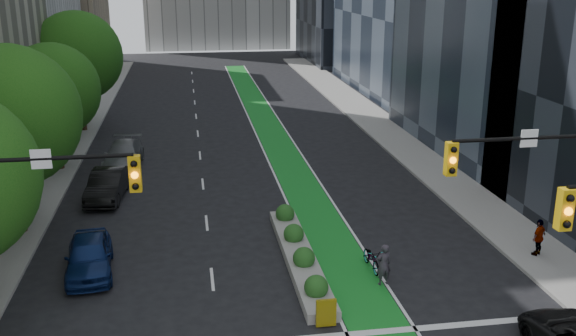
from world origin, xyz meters
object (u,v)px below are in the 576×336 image
object	(u,v)px
median_planter	(299,254)
pedestrian_far	(539,237)
parked_car_left_near	(89,256)
parked_car_left_far	(123,155)
cyclist	(384,265)
parked_car_left_mid	(107,185)
bicycle	(372,258)

from	to	relation	value
median_planter	pedestrian_far	size ratio (longest dim) A/B	6.36
parked_car_left_near	parked_car_left_far	xyz separation A→B (m)	(0.10, 14.85, 0.01)
cyclist	parked_car_left_mid	xyz separation A→B (m)	(-11.64, 11.77, -0.06)
median_planter	bicycle	distance (m)	3.02
bicycle	pedestrian_far	distance (m)	7.27
bicycle	cyclist	distance (m)	1.44
median_planter	pedestrian_far	distance (m)	10.15
bicycle	parked_car_left_near	size ratio (longest dim) A/B	0.41
parked_car_left_far	median_planter	bearing A→B (deg)	-58.10
parked_car_left_near	pedestrian_far	distance (m)	18.66
parked_car_left_mid	pedestrian_far	distance (m)	21.55
median_planter	parked_car_left_mid	distance (m)	12.76
bicycle	parked_car_left_mid	distance (m)	15.55
parked_car_left_mid	parked_car_left_far	xyz separation A→B (m)	(0.34, 5.90, -0.02)
cyclist	pedestrian_far	bearing A→B (deg)	178.59
parked_car_left_mid	parked_car_left_near	bearing A→B (deg)	-83.32
median_planter	parked_car_left_mid	world-z (taller)	parked_car_left_mid
cyclist	parked_car_left_far	world-z (taller)	cyclist
median_planter	parked_car_left_far	bearing A→B (deg)	119.11
parked_car_left_mid	bicycle	bearing A→B (deg)	-36.71
cyclist	parked_car_left_mid	distance (m)	16.56
cyclist	parked_car_left_near	world-z (taller)	cyclist
parked_car_left_mid	cyclist	bearing A→B (deg)	-40.14
bicycle	pedestrian_far	world-z (taller)	pedestrian_far
parked_car_left_mid	parked_car_left_far	world-z (taller)	parked_car_left_mid
parked_car_left_near	parked_car_left_mid	size ratio (longest dim) A/B	0.94
bicycle	parked_car_left_far	distance (m)	19.79
parked_car_left_near	pedestrian_far	world-z (taller)	pedestrian_far
median_planter	bicycle	size ratio (longest dim) A/B	5.66
bicycle	parked_car_left_mid	bearing A→B (deg)	135.13
parked_car_left_near	parked_car_left_far	bearing A→B (deg)	84.40
cyclist	parked_car_left_far	xyz separation A→B (m)	(-11.31, 17.68, -0.08)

